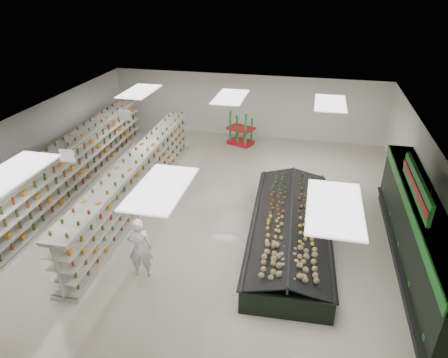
% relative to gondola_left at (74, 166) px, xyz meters
% --- Properties ---
extents(floor, '(16.00, 16.00, 0.00)m').
position_rel_gondola_left_xyz_m(floor, '(5.57, -0.74, -0.93)').
color(floor, beige).
rests_on(floor, ground).
extents(ceiling, '(14.00, 16.00, 0.02)m').
position_rel_gondola_left_xyz_m(ceiling, '(5.57, -0.74, 2.27)').
color(ceiling, white).
rests_on(ceiling, wall_back).
extents(wall_back, '(14.00, 0.02, 3.20)m').
position_rel_gondola_left_xyz_m(wall_back, '(5.57, 7.26, 0.67)').
color(wall_back, white).
rests_on(wall_back, floor).
extents(wall_left, '(0.02, 16.00, 3.20)m').
position_rel_gondola_left_xyz_m(wall_left, '(-1.43, -0.74, 0.67)').
color(wall_left, white).
rests_on(wall_left, floor).
extents(wall_right, '(0.02, 16.00, 3.20)m').
position_rel_gondola_left_xyz_m(wall_right, '(12.57, -0.74, 0.67)').
color(wall_right, white).
rests_on(wall_right, floor).
extents(produce_wall_case, '(0.93, 8.00, 2.20)m').
position_rel_gondola_left_xyz_m(produce_wall_case, '(12.10, -2.24, 0.31)').
color(produce_wall_case, black).
rests_on(produce_wall_case, floor).
extents(aisle_sign_near, '(0.52, 0.06, 0.75)m').
position_rel_gondola_left_xyz_m(aisle_sign_near, '(1.77, -2.74, 1.82)').
color(aisle_sign_near, white).
rests_on(aisle_sign_near, ceiling).
extents(aisle_sign_far, '(0.52, 0.06, 0.75)m').
position_rel_gondola_left_xyz_m(aisle_sign_far, '(1.77, 1.26, 1.82)').
color(aisle_sign_far, white).
rests_on(aisle_sign_far, ceiling).
extents(hortifruti_banner, '(0.12, 3.20, 0.95)m').
position_rel_gondola_left_xyz_m(hortifruti_banner, '(11.81, -2.24, 1.72)').
color(hortifruti_banner, '#217D29').
rests_on(hortifruti_banner, ceiling).
extents(gondola_left, '(1.30, 11.73, 2.03)m').
position_rel_gondola_left_xyz_m(gondola_left, '(0.00, 0.00, 0.00)').
color(gondola_left, silver).
rests_on(gondola_left, floor).
extents(gondola_center, '(1.07, 10.70, 1.85)m').
position_rel_gondola_left_xyz_m(gondola_center, '(2.90, -0.45, -0.08)').
color(gondola_center, silver).
rests_on(gondola_center, floor).
extents(produce_island, '(2.80, 6.96, 1.02)m').
position_rel_gondola_left_xyz_m(produce_island, '(8.58, -1.70, -0.47)').
color(produce_island, black).
rests_on(produce_island, floor).
extents(soda_endcap, '(1.45, 1.23, 1.58)m').
position_rel_gondola_left_xyz_m(soda_endcap, '(5.55, 5.96, -0.17)').
color(soda_endcap, '#B5141E').
rests_on(soda_endcap, floor).
extents(shopper_main, '(0.76, 0.57, 1.87)m').
position_rel_gondola_left_xyz_m(shopper_main, '(4.62, -4.32, 0.01)').
color(shopper_main, silver).
rests_on(shopper_main, floor).
extents(shopper_background, '(0.68, 0.90, 1.65)m').
position_rel_gondola_left_xyz_m(shopper_background, '(2.34, 3.12, -0.10)').
color(shopper_background, tan).
rests_on(shopper_background, floor).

